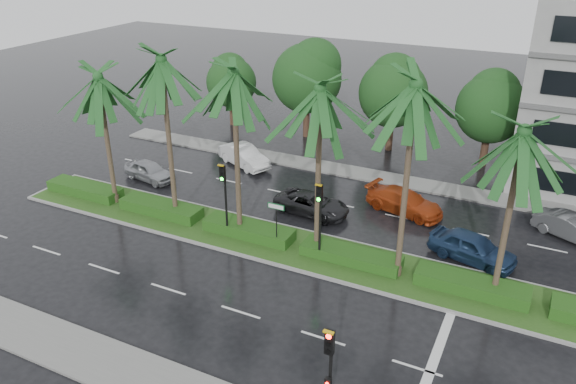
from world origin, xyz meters
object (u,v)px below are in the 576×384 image
at_px(car_darkgrey, 312,204).
at_px(car_grey, 571,227).
at_px(street_sign, 276,215).
at_px(car_blue, 473,247).
at_px(signal_median_left, 224,190).
at_px(signal_near, 329,376).
at_px(car_white, 244,156).
at_px(car_red, 405,202).
at_px(car_silver, 149,171).

xyz_separation_m(car_darkgrey, car_grey, (14.03, 3.56, 0.03)).
xyz_separation_m(street_sign, car_blue, (9.50, 3.52, -1.37)).
bearing_deg(signal_median_left, signal_near, -44.09).
bearing_deg(street_sign, car_white, 128.37).
distance_m(signal_median_left, street_sign, 3.13).
bearing_deg(signal_near, car_red, 96.96).
height_order(signal_near, car_silver, signal_near).
bearing_deg(car_darkgrey, car_grey, -70.64).
distance_m(signal_median_left, car_white, 10.76).
distance_m(signal_near, car_red, 17.39).
relative_size(car_white, car_grey, 1.11).
bearing_deg(car_grey, car_blue, 161.06).
xyz_separation_m(signal_median_left, street_sign, (3.00, 0.18, -0.87)).
bearing_deg(car_darkgrey, street_sign, -174.55).
height_order(car_silver, car_white, car_white).
height_order(signal_near, car_blue, signal_near).
relative_size(car_darkgrey, car_blue, 1.02).
height_order(signal_median_left, car_darkgrey, signal_median_left).
bearing_deg(car_darkgrey, car_silver, 96.76).
relative_size(car_silver, car_white, 0.87).
bearing_deg(car_darkgrey, car_white, 62.82).
relative_size(street_sign, car_grey, 0.65).
bearing_deg(signal_near, car_white, 126.85).
height_order(car_silver, car_blue, car_blue).
relative_size(street_sign, car_red, 0.54).
bearing_deg(car_white, car_darkgrey, -98.18).
bearing_deg(street_sign, car_silver, 159.93).
bearing_deg(car_silver, car_white, -32.39).
relative_size(signal_near, signal_median_left, 1.00).
distance_m(car_white, car_grey, 21.44).
relative_size(car_silver, car_grey, 0.96).
bearing_deg(car_silver, street_sign, -100.54).
bearing_deg(street_sign, signal_near, -54.66).
distance_m(signal_median_left, car_red, 11.12).
distance_m(street_sign, car_blue, 10.22).
distance_m(street_sign, car_grey, 16.32).
xyz_separation_m(street_sign, car_grey, (14.00, 8.26, -1.46)).
bearing_deg(car_blue, car_red, 65.39).
distance_m(signal_median_left, car_darkgrey, 6.18).
bearing_deg(car_grey, car_white, 111.62).
bearing_deg(car_blue, car_darkgrey, 97.77).
xyz_separation_m(car_blue, car_grey, (4.50, 4.74, -0.10)).
distance_m(car_silver, car_red, 17.07).
bearing_deg(signal_median_left, car_grey, 26.41).
xyz_separation_m(car_silver, car_grey, (25.91, 3.91, 0.00)).
relative_size(car_white, car_blue, 1.00).
height_order(signal_near, car_red, signal_near).
relative_size(car_blue, car_grey, 1.11).
distance_m(car_white, car_darkgrey, 8.74).
xyz_separation_m(signal_near, car_blue, (2.50, 13.39, -1.74)).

